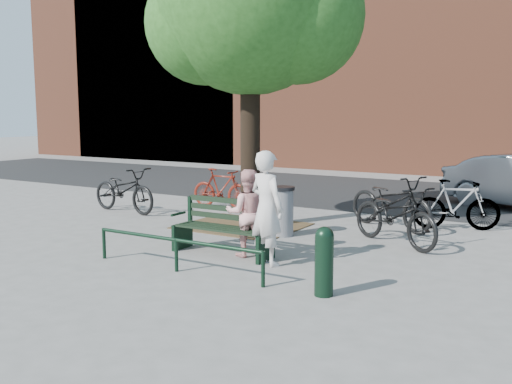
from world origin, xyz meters
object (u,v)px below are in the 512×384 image
Objects in this scene: litter_bin at (282,211)px; bollard at (324,259)px; person_right at (247,213)px; bicycle_c at (395,215)px; park_bench at (225,226)px; person_left at (267,208)px.

bollard is at bearing -53.09° from litter_bin.
bicycle_c is (1.84, 2.05, -0.18)m from person_right.
bicycle_c reaches higher than bollard.
park_bench reaches higher than bollard.
litter_bin is at bearing 85.00° from park_bench.
litter_bin is at bearing 126.91° from bollard.
litter_bin is at bearing -50.25° from person_left.
bollard is 0.95× the size of litter_bin.
bollard is (2.36, -1.18, 0.01)m from park_bench.
litter_bin is 0.46× the size of bicycle_c.
person_right is 1.71m from litter_bin.
person_right is (0.40, 0.07, 0.24)m from park_bench.
person_right is at bearing 147.31° from bollard.
litter_bin is (-0.80, 1.98, -0.41)m from person_left.
person_right is at bearing 167.85° from bicycle_c.
park_bench is at bearing 4.13° from person_left.
person_left is 1.87× the size of litter_bin.
park_bench reaches higher than litter_bin.
bicycle_c is (-0.11, 3.31, 0.05)m from bollard.
park_bench is 0.97× the size of person_left.
bollard is (1.96, -1.26, -0.23)m from person_right.
bollard is at bearing 114.49° from person_right.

